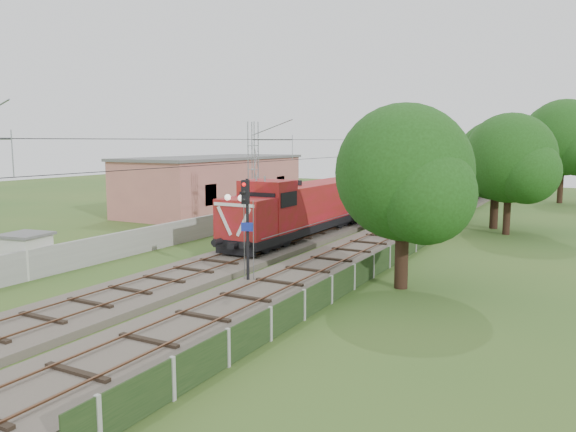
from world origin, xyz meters
The scene contains 15 objects.
ground centered at (0.00, 0.00, 0.00)m, with size 140.00×140.00×0.00m, color #305720.
track_main centered at (0.00, 7.00, 0.18)m, with size 4.20×70.00×0.45m.
track_side centered at (5.00, 20.00, 0.18)m, with size 4.20×80.00×0.45m.
catenary centered at (-2.95, 12.00, 4.05)m, with size 3.31×70.00×8.00m.
boundary_wall centered at (-6.50, 12.00, 0.75)m, with size 0.25×40.00×1.50m, color #9E9E99.
station_building centered at (-15.00, 24.00, 2.63)m, with size 8.40×20.40×5.22m.
fence centered at (8.00, 3.00, 0.60)m, with size 0.12×32.00×1.20m.
locomotive centered at (0.00, 13.38, 2.20)m, with size 2.93×16.73×4.25m.
coach_rake centered at (5.00, 61.38, 2.45)m, with size 2.93×87.49×3.39m.
signal_post centered at (3.40, 1.20, 3.44)m, with size 0.54×0.43×5.01m.
relay_hut centered at (-7.40, -2.36, 1.09)m, with size 2.40×2.40×2.16m.
tree_a centered at (9.86, 4.33, 5.25)m, with size 6.49×6.18×8.42m.
tree_b centered at (12.02, 22.45, 5.43)m, with size 6.72×6.40×8.71m.
tree_c centered at (10.77, 24.99, 5.19)m, with size 6.42×6.12×8.33m.
tree_d centered at (14.26, 47.18, 6.96)m, with size 8.61×8.20×11.16m.
Camera 1 is at (17.27, -20.23, 6.73)m, focal length 35.00 mm.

